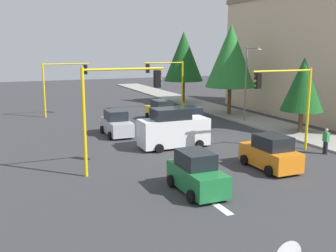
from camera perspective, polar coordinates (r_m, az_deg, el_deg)
The scene contains 19 objects.
ground_plane at distance 29.77m, azimuth 0.31°, elevation -2.08°, with size 120.00×120.00×0.00m, color #353538.
sidewalk_kerb at distance 39.07m, azimuth 11.65°, elevation 1.00°, with size 80.00×4.00×0.15m, color gray.
lane_arrow_near at distance 18.60m, azimuth 5.89°, elevation -10.42°, with size 2.40×1.10×1.10m.
apartment_block at distance 43.45m, azimuth 20.93°, elevation 9.57°, with size 21.30×9.30×12.27m.
traffic_signal_near_right at distance 21.57m, azimuth -7.42°, elevation 3.90°, with size 0.36×4.59×5.86m.
traffic_signal_near_left at distance 26.95m, azimuth 16.71°, elevation 4.51°, with size 0.36×4.59×5.53m.
traffic_signal_far_left at distance 44.17m, azimuth -0.11°, elevation 7.26°, with size 0.36×4.59×5.35m.
traffic_signal_far_right at distance 41.14m, azimuth -14.87°, elevation 6.62°, with size 0.36×4.59×5.38m.
street_lamp_curbside at distance 36.68m, azimuth 11.46°, elevation 7.09°, with size 2.15×0.28×7.00m.
tree_roadside_mid at distance 40.72m, azimuth 8.98°, elevation 9.91°, with size 4.98×4.98×9.14m.
tree_roadside_far at distance 49.30m, azimuth 2.25°, elevation 9.94°, with size 4.78×4.78×8.76m.
tree_roadside_near at distance 33.09m, azimuth 18.80°, elevation 5.67°, with size 3.37×3.37×6.11m.
delivery_van_white at distance 27.46m, azimuth 0.77°, elevation -0.48°, with size 2.22×4.80×2.77m.
car_silver at distance 31.67m, azimuth -7.40°, elevation 0.29°, with size 4.02×1.98×1.98m.
car_green at distance 19.21m, azimuth 4.13°, elevation -6.86°, with size 3.69×1.94×1.98m.
car_orange at distance 23.46m, azimuth 14.48°, elevation -3.84°, with size 3.79×2.05×1.98m.
car_yellow at distance 37.80m, azimuth -0.96°, elevation 2.16°, with size 4.04×2.11×1.98m.
car_blue at distance 33.69m, azimuth 2.90°, elevation 1.03°, with size 4.08×2.07×1.98m.
pedestrian_crossing at distance 27.76m, azimuth 21.71°, elevation -1.94°, with size 0.40×0.24×1.70m.
Camera 1 is at (26.62, -11.42, 6.84)m, focal length 42.49 mm.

